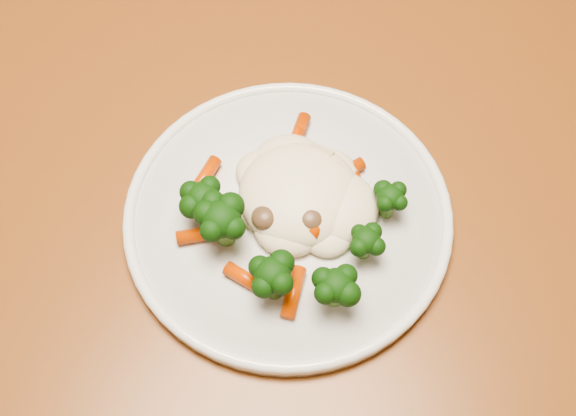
# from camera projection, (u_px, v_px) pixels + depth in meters

# --- Properties ---
(dining_table) EXTENTS (1.17, 0.85, 0.75)m
(dining_table) POSITION_uv_depth(u_px,v_px,m) (336.00, 226.00, 0.75)
(dining_table) COLOR brown
(dining_table) RESTS_ON ground
(plate) EXTENTS (0.28, 0.28, 0.01)m
(plate) POSITION_uv_depth(u_px,v_px,m) (288.00, 216.00, 0.62)
(plate) COLOR white
(plate) RESTS_ON dining_table
(meal) EXTENTS (0.19, 0.17, 0.05)m
(meal) POSITION_uv_depth(u_px,v_px,m) (290.00, 210.00, 0.59)
(meal) COLOR #FFF1CB
(meal) RESTS_ON plate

